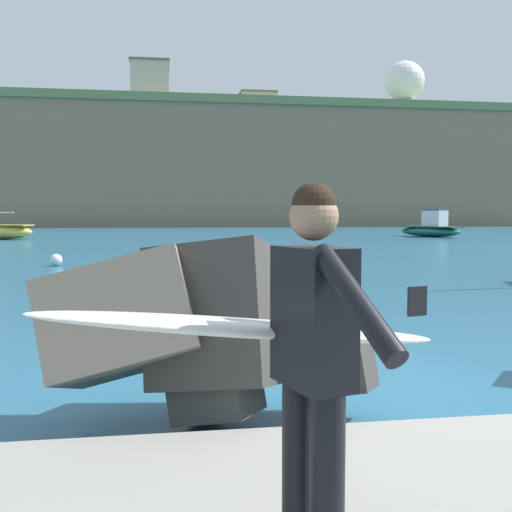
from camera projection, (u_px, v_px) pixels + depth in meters
The scene contains 12 objects.
ground_plane at pixel (300, 387), 6.48m from camera, with size 400.00×400.00×0.00m, color #235B7A.
breakwater_jetty at pixel (154, 285), 6.63m from camera, with size 31.25×5.34×2.39m.
surfer_with_board at pixel (294, 350), 2.64m from camera, with size 2.10×1.40×1.78m.
boat_near_right at pixel (0, 231), 44.29m from camera, with size 5.35×3.13×5.63m.
boat_mid_left at pixel (431, 228), 49.32m from camera, with size 4.50×6.05×2.27m.
mooring_buoy_middle at pixel (56, 260), 21.59m from camera, with size 0.44×0.44×0.44m.
headland_bluff at pixel (282, 170), 104.04m from camera, with size 90.08×34.03×19.00m.
radar_dome at pixel (404, 85), 105.07m from camera, with size 7.02×7.02×9.76m.
station_building_west at pixel (263, 111), 111.07m from camera, with size 6.09×6.08×4.18m.
station_building_central at pixel (212, 109), 108.11m from camera, with size 6.02×4.61×3.94m.
station_building_east at pixel (150, 85), 94.72m from camera, with size 6.15×8.02×6.69m.
station_building_annex at pixel (258, 106), 107.21m from camera, with size 6.55×5.27×4.66m.
Camera 1 is at (-1.45, -6.21, 1.88)m, focal length 41.83 mm.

